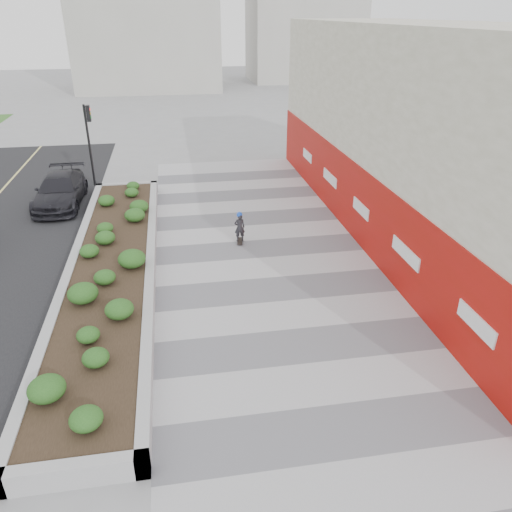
% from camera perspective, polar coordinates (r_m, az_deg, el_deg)
% --- Properties ---
extents(ground, '(160.00, 160.00, 0.00)m').
position_cam_1_polar(ground, '(12.81, 7.06, -14.85)').
color(ground, gray).
rests_on(ground, ground).
extents(walkway, '(8.00, 36.00, 0.01)m').
position_cam_1_polar(walkway, '(15.10, 3.90, -7.50)').
color(walkway, '#A8A8AD').
rests_on(walkway, ground).
extents(building, '(6.04, 24.08, 8.00)m').
position_cam_1_polar(building, '(21.23, 19.45, 12.82)').
color(building, '#BAB49F').
rests_on(building, ground).
extents(planter, '(3.00, 18.00, 0.90)m').
position_cam_1_polar(planter, '(18.19, -16.20, -0.84)').
color(planter, '#9E9EA0').
rests_on(planter, ground).
extents(traffic_signal_near, '(0.33, 0.28, 4.20)m').
position_cam_1_polar(traffic_signal_near, '(27.58, -18.54, 13.15)').
color(traffic_signal_near, black).
rests_on(traffic_signal_near, ground).
extents(manhole_cover, '(0.44, 0.44, 0.01)m').
position_cam_1_polar(manhole_cover, '(15.22, 5.75, -7.31)').
color(manhole_cover, '#595654').
rests_on(manhole_cover, ground).
extents(skateboarder, '(0.43, 0.74, 1.31)m').
position_cam_1_polar(skateboarder, '(19.82, -1.88, 3.32)').
color(skateboarder, beige).
rests_on(skateboarder, ground).
extents(car_dark, '(2.07, 4.97, 1.43)m').
position_cam_1_polar(car_dark, '(25.65, -21.48, 7.00)').
color(car_dark, black).
rests_on(car_dark, ground).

